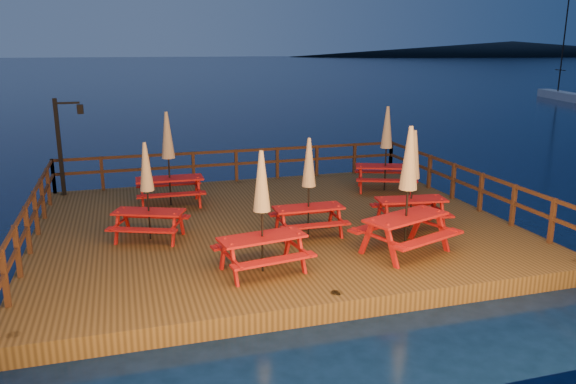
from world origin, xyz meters
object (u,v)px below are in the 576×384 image
object	(u,v)px
sailboat	(561,96)
picnic_table_2	(262,210)
lamp_post	(64,138)
picnic_table_1	(408,188)
picnic_table_0	(413,178)

from	to	relation	value
sailboat	picnic_table_2	xyz separation A→B (m)	(-37.39, -33.35, 1.36)
lamp_post	picnic_table_2	bearing A→B (deg)	-60.89
sailboat	picnic_table_1	distance (m)	47.58
sailboat	picnic_table_1	world-z (taller)	sailboat
lamp_post	picnic_table_0	world-z (taller)	lamp_post
sailboat	picnic_table_0	bearing A→B (deg)	-121.13
picnic_table_0	picnic_table_2	size ratio (longest dim) A/B	0.99
lamp_post	picnic_table_0	distance (m)	10.53
lamp_post	picnic_table_0	size ratio (longest dim) A/B	1.20
picnic_table_1	picnic_table_2	distance (m)	3.35
lamp_post	picnic_table_0	bearing A→B (deg)	-34.50
lamp_post	picnic_table_1	distance (m)	10.78
picnic_table_1	picnic_table_2	bearing A→B (deg)	162.29
picnic_table_0	picnic_table_1	xyz separation A→B (m)	(-1.02, -1.63, 0.19)
picnic_table_0	lamp_post	bearing A→B (deg)	153.45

